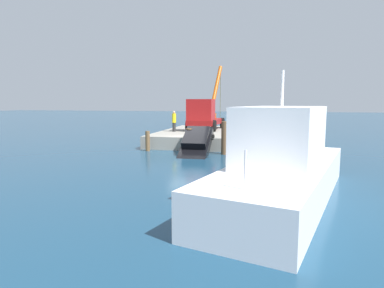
# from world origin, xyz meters

# --- Properties ---
(ground) EXTENTS (200.00, 200.00, 0.00)m
(ground) POSITION_xyz_m (0.00, 0.00, 0.00)
(ground) COLOR navy
(dock) EXTENTS (12.18, 7.25, 0.97)m
(dock) POSITION_xyz_m (-6.38, 0.00, 0.48)
(dock) COLOR gray
(dock) RESTS_ON ground
(crane_truck) EXTENTS (7.78, 2.80, 6.26)m
(crane_truck) POSITION_xyz_m (-6.90, -0.05, 2.34)
(crane_truck) COLOR maroon
(crane_truck) RESTS_ON dock
(dock_worker) EXTENTS (0.34, 0.34, 1.77)m
(dock_worker) POSITION_xyz_m (-4.77, -2.32, 1.87)
(dock_worker) COLOR #2A2A2A
(dock_worker) RESTS_ON dock
(salvaged_car) EXTENTS (4.15, 2.17, 2.57)m
(salvaged_car) POSITION_xyz_m (0.89, 0.89, 0.70)
(salvaged_car) COLOR black
(salvaged_car) RESTS_ON ground
(moored_yacht) EXTENTS (12.37, 6.06, 5.79)m
(moored_yacht) POSITION_xyz_m (9.16, 6.52, 0.59)
(moored_yacht) COLOR white
(moored_yacht) RESTS_ON ground
(piling_near) EXTENTS (0.32, 0.32, 1.43)m
(piling_near) POSITION_xyz_m (0.31, -2.82, 0.72)
(piling_near) COLOR brown
(piling_near) RESTS_ON ground
(piling_mid) EXTENTS (0.43, 0.43, 1.69)m
(piling_mid) POSITION_xyz_m (0.30, 0.26, 0.84)
(piling_mid) COLOR brown
(piling_mid) RESTS_ON ground
(piling_far) EXTENTS (0.42, 0.42, 2.22)m
(piling_far) POSITION_xyz_m (0.59, 2.76, 1.11)
(piling_far) COLOR brown
(piling_far) RESTS_ON ground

